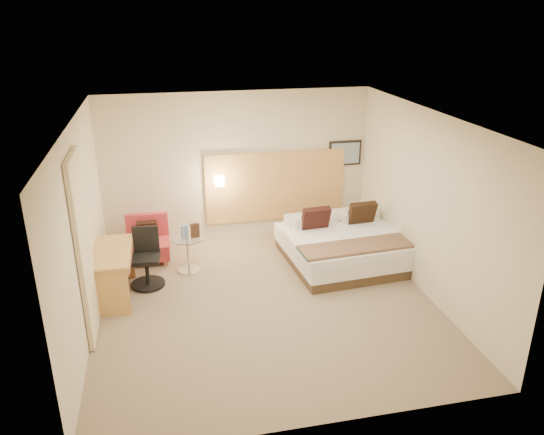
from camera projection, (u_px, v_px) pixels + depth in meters
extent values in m
cube|color=#7B6A53|center=(266.00, 304.00, 7.74)|extent=(4.80, 5.00, 0.02)
cube|color=white|center=(265.00, 118.00, 6.73)|extent=(4.80, 5.00, 0.02)
cube|color=beige|center=(237.00, 167.00, 9.52)|extent=(4.80, 0.02, 2.70)
cube|color=beige|center=(319.00, 313.00, 4.95)|extent=(4.80, 0.02, 2.70)
cube|color=beige|center=(81.00, 232.00, 6.76)|extent=(0.02, 5.00, 2.70)
cube|color=beige|center=(427.00, 204.00, 7.71)|extent=(0.02, 5.00, 2.70)
cube|color=tan|center=(276.00, 186.00, 9.76)|extent=(2.60, 0.04, 1.30)
cube|color=black|center=(345.00, 153.00, 9.83)|extent=(0.62, 0.03, 0.47)
cube|color=#7890A5|center=(345.00, 153.00, 9.81)|extent=(0.54, 0.01, 0.39)
cylinder|color=silver|center=(219.00, 180.00, 9.44)|extent=(0.02, 0.12, 0.02)
cube|color=#FEECC6|center=(219.00, 181.00, 9.38)|extent=(0.15, 0.15, 0.15)
cube|color=beige|center=(84.00, 249.00, 6.59)|extent=(0.06, 0.90, 2.42)
cylinder|color=#8299C9|center=(183.00, 232.00, 8.41)|extent=(0.07, 0.07, 0.21)
cylinder|color=#88A7D2|center=(186.00, 231.00, 8.47)|extent=(0.07, 0.07, 0.21)
cube|color=#3E2519|center=(195.00, 230.00, 8.45)|extent=(0.14, 0.07, 0.23)
cube|color=#453422|center=(343.00, 257.00, 8.97)|extent=(1.97, 1.97, 0.17)
cube|color=white|center=(344.00, 245.00, 8.89)|extent=(2.03, 2.03, 0.28)
cube|color=white|center=(351.00, 241.00, 8.58)|extent=(2.04, 1.51, 0.09)
cube|color=silver|center=(305.00, 220.00, 9.30)|extent=(0.69, 0.41, 0.17)
cube|color=silver|center=(352.00, 215.00, 9.55)|extent=(0.69, 0.41, 0.17)
cube|color=silver|center=(310.00, 220.00, 9.05)|extent=(0.69, 0.41, 0.17)
cube|color=silver|center=(358.00, 215.00, 9.29)|extent=(0.69, 0.41, 0.17)
cube|color=black|center=(315.00, 220.00, 8.86)|extent=(0.49, 0.29, 0.48)
cube|color=black|center=(362.00, 215.00, 9.09)|extent=(0.49, 0.29, 0.48)
cube|color=#BE5927|center=(362.00, 246.00, 8.22)|extent=(2.01, 0.67, 0.05)
cube|color=tan|center=(131.00, 266.00, 8.75)|extent=(0.07, 0.07, 0.09)
cube|color=#A3734D|center=(166.00, 263.00, 8.85)|extent=(0.07, 0.07, 0.09)
cube|color=#9D684A|center=(133.00, 253.00, 9.21)|extent=(0.07, 0.07, 0.09)
cube|color=#AA8050|center=(166.00, 250.00, 9.31)|extent=(0.07, 0.07, 0.09)
cube|color=#B12F33|center=(148.00, 248.00, 8.96)|extent=(0.73, 0.64, 0.27)
cube|color=#B43039|center=(147.00, 225.00, 9.08)|extent=(0.71, 0.13, 0.40)
cube|color=black|center=(147.00, 230.00, 9.01)|extent=(0.34, 0.18, 0.35)
cylinder|color=silver|center=(189.00, 270.00, 8.68)|extent=(0.41, 0.41, 0.02)
cylinder|color=silver|center=(188.00, 254.00, 8.57)|extent=(0.05, 0.05, 0.55)
cylinder|color=white|center=(187.00, 238.00, 8.47)|extent=(0.60, 0.60, 0.01)
cube|color=tan|center=(111.00, 252.00, 7.65)|extent=(0.58, 1.21, 0.04)
cube|color=tan|center=(111.00, 294.00, 7.28)|extent=(0.50, 0.05, 0.71)
cube|color=#B56F47|center=(117.00, 259.00, 8.30)|extent=(0.50, 0.05, 0.71)
cube|color=#C47A4C|center=(116.00, 257.00, 7.69)|extent=(0.48, 1.13, 0.10)
cylinder|color=black|center=(148.00, 284.00, 8.21)|extent=(0.56, 0.56, 0.04)
cylinder|color=black|center=(147.00, 271.00, 8.13)|extent=(0.06, 0.06, 0.40)
cube|color=black|center=(146.00, 259.00, 8.05)|extent=(0.45, 0.45, 0.07)
cube|color=black|center=(146.00, 239.00, 8.13)|extent=(0.40, 0.09, 0.42)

